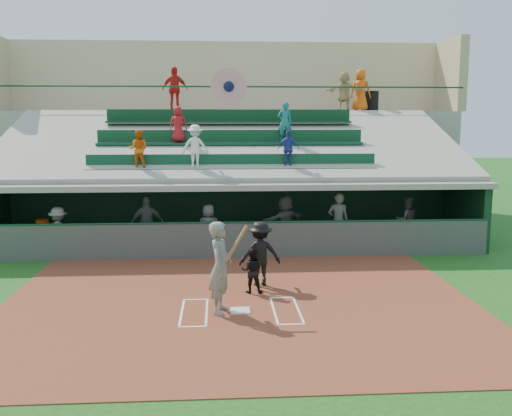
{
  "coord_description": "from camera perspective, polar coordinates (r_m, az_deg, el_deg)",
  "views": [
    {
      "loc": [
        -0.45,
        -12.18,
        4.24
      ],
      "look_at": [
        0.58,
        3.5,
        1.8
      ],
      "focal_mm": 40.0,
      "sensor_mm": 36.0,
      "label": 1
    }
  ],
  "objects": [
    {
      "name": "concourse_staff_b",
      "position": [
        25.81,
        10.41,
        11.5
      ],
      "size": [
        1.05,
        0.89,
        1.82
      ],
      "primitive_type": "imported",
      "rotation": [
        0.0,
        0.0,
        2.72
      ],
      "color": "#E65B0D",
      "rests_on": "concourse_slab"
    },
    {
      "name": "concourse_staff_c",
      "position": [
        25.31,
        8.81,
        11.45
      ],
      "size": [
        1.64,
        0.84,
        1.69
      ],
      "primitive_type": "imported",
      "rotation": [
        0.0,
        0.0,
        2.91
      ],
      "color": "tan",
      "rests_on": "concourse_slab"
    },
    {
      "name": "white_table",
      "position": [
        19.68,
        -20.57,
        -3.13
      ],
      "size": [
        0.85,
        0.73,
        0.63
      ],
      "primitive_type": "cube",
      "rotation": [
        0.0,
        0.0,
        0.29
      ],
      "color": "white",
      "rests_on": "dugout_floor"
    },
    {
      "name": "dugout_player_d",
      "position": [
        18.96,
        2.93,
        -1.31
      ],
      "size": [
        1.65,
        1.25,
        1.74
      ],
      "primitive_type": "imported",
      "rotation": [
        0.0,
        0.0,
        3.66
      ],
      "color": "#60625D",
      "rests_on": "dugout_floor"
    },
    {
      "name": "ground",
      "position": [
        12.9,
        -1.57,
        -10.36
      ],
      "size": [
        100.0,
        100.0,
        0.0
      ],
      "primitive_type": "plane",
      "color": "#195016",
      "rests_on": "ground"
    },
    {
      "name": "dugout_floor",
      "position": [
        19.4,
        -2.34,
        -3.75
      ],
      "size": [
        16.0,
        3.5,
        0.04
      ],
      "primitive_type": "cube",
      "color": "gray",
      "rests_on": "ground"
    },
    {
      "name": "dugout_player_c",
      "position": [
        18.21,
        -4.73,
        -2.04
      ],
      "size": [
        0.78,
        0.53,
        1.55
      ],
      "primitive_type": "imported",
      "rotation": [
        0.0,
        0.0,
        3.09
      ],
      "color": "#51534E",
      "rests_on": "dugout_floor"
    },
    {
      "name": "dugout_player_b",
      "position": [
        18.8,
        -10.81,
        -1.48
      ],
      "size": [
        1.08,
        0.54,
        1.78
      ],
      "primitive_type": "imported",
      "rotation": [
        0.0,
        0.0,
        3.25
      ],
      "color": "#61645E",
      "rests_on": "dugout_floor"
    },
    {
      "name": "catcher",
      "position": [
        14.05,
        -0.41,
        -6.27
      ],
      "size": [
        0.59,
        0.48,
        1.12
      ],
      "primitive_type": "imported",
      "rotation": [
        0.0,
        0.0,
        3.04
      ],
      "color": "black",
      "rests_on": "dirt_slab"
    },
    {
      "name": "grandstand",
      "position": [
        22.78,
        -2.63,
        3.83
      ],
      "size": [
        20.4,
        10.4,
        7.8
      ],
      "color": "#494E49",
      "rests_on": "ground"
    },
    {
      "name": "dugout_player_e",
      "position": [
        18.78,
        8.22,
        -1.31
      ],
      "size": [
        0.72,
        0.52,
        1.85
      ],
      "primitive_type": "imported",
      "rotation": [
        0.0,
        0.0,
        3.02
      ],
      "color": "#595C56",
      "rests_on": "dugout_floor"
    },
    {
      "name": "dirt_slab",
      "position": [
        13.37,
        -1.65,
        -9.61
      ],
      "size": [
        11.0,
        9.0,
        0.02
      ],
      "primitive_type": "cube",
      "color": "brown",
      "rests_on": "ground"
    },
    {
      "name": "dugout_player_f",
      "position": [
        20.09,
        14.81,
        -1.19
      ],
      "size": [
        0.84,
        0.68,
        1.62
      ],
      "primitive_type": "imported",
      "rotation": [
        0.0,
        0.0,
        3.23
      ],
      "color": "#50534E",
      "rests_on": "dugout_floor"
    },
    {
      "name": "batter_at_plate",
      "position": [
        12.55,
        -3.58,
        -5.94
      ],
      "size": [
        0.94,
        0.83,
        2.04
      ],
      "color": "#5E605B",
      "rests_on": "dirt_slab"
    },
    {
      "name": "batters_box_chalk",
      "position": [
        12.9,
        -1.57,
        -10.26
      ],
      "size": [
        2.65,
        1.85,
        0.01
      ],
      "color": "white",
      "rests_on": "dirt_slab"
    },
    {
      "name": "concourse_slab",
      "position": [
        25.76,
        -2.75,
        4.49
      ],
      "size": [
        20.0,
        3.0,
        4.6
      ],
      "primitive_type": "cube",
      "color": "gray",
      "rests_on": "ground"
    },
    {
      "name": "dugout_bench",
      "position": [
        20.48,
        -2.05,
        -2.38
      ],
      "size": [
        14.14,
        5.62,
        0.45
      ],
      "primitive_type": "cube",
      "rotation": [
        0.0,
        0.0,
        -0.36
      ],
      "color": "olive",
      "rests_on": "dugout_floor"
    },
    {
      "name": "trash_bin",
      "position": [
        26.44,
        11.49,
        10.41
      ],
      "size": [
        0.6,
        0.6,
        0.9
      ],
      "primitive_type": "cylinder",
      "color": "black",
      "rests_on": "concourse_slab"
    },
    {
      "name": "home_plate",
      "position": [
        12.89,
        -1.57,
        -10.21
      ],
      "size": [
        0.43,
        0.43,
        0.03
      ],
      "primitive_type": "cube",
      "color": "silver",
      "rests_on": "dirt_slab"
    },
    {
      "name": "water_cooler",
      "position": [
        19.57,
        -20.57,
        -1.66
      ],
      "size": [
        0.4,
        0.4,
        0.4
      ],
      "primitive_type": "cylinder",
      "color": "#D04B0C",
      "rests_on": "white_table"
    },
    {
      "name": "home_umpire",
      "position": [
        14.62,
        0.41,
        -4.58
      ],
      "size": [
        1.14,
        0.73,
        1.66
      ],
      "primitive_type": "imported",
      "rotation": [
        0.0,
        0.0,
        3.26
      ],
      "color": "black",
      "rests_on": "dirt_slab"
    },
    {
      "name": "concourse_staff_a",
      "position": [
        24.99,
        -8.1,
        11.7
      ],
      "size": [
        1.15,
        0.62,
        1.86
      ],
      "primitive_type": "imported",
      "rotation": [
        0.0,
        0.0,
        2.98
      ],
      "color": "red",
      "rests_on": "concourse_slab"
    },
    {
      "name": "dugout_player_a",
      "position": [
        18.51,
        -19.12,
        -2.32
      ],
      "size": [
        1.04,
        0.63,
        1.56
      ],
      "primitive_type": "imported",
      "rotation": [
        0.0,
        0.0,
        3.08
      ],
      "color": "#5D5F5A",
      "rests_on": "dugout_floor"
    }
  ]
}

